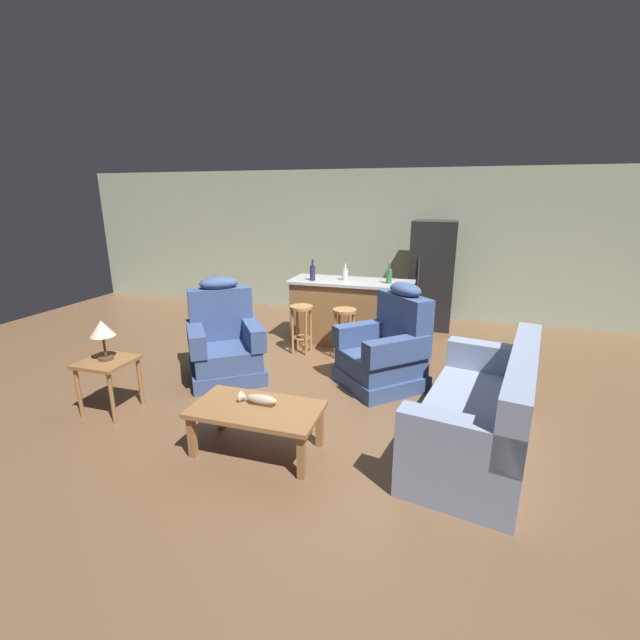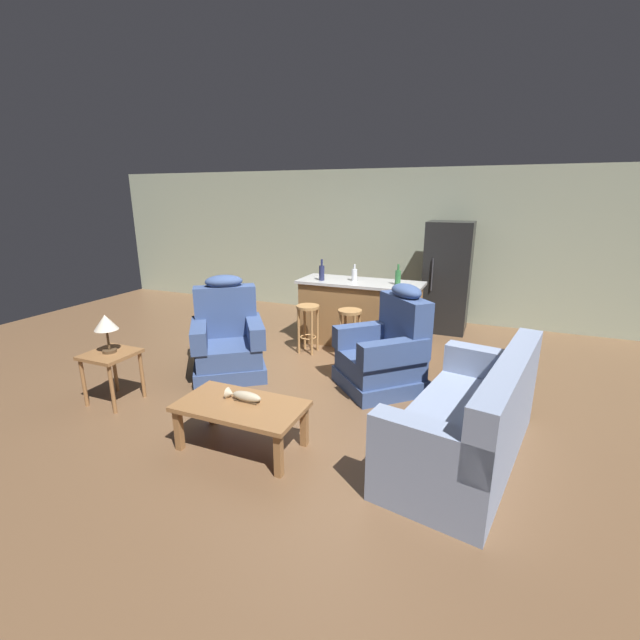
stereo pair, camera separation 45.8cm
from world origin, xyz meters
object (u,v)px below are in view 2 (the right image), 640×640
(recliner_near_island, at_px, (386,352))
(bottle_wine_dark, at_px, (322,272))
(coffee_table, at_px, (241,410))
(kitchen_island, at_px, (360,313))
(bar_stool_middle, at_px, (350,325))
(couch, at_px, (471,422))
(table_lamp, at_px, (106,324))
(refrigerator, at_px, (447,277))
(end_table, at_px, (111,361))
(bar_stool_left, at_px, (308,320))
(fish_figurine, at_px, (243,396))
(bar_stool_right, at_px, (395,330))
(bottle_tall_green, at_px, (398,277))
(bottle_short_amber, at_px, (354,274))
(recliner_near_lamp, at_px, (228,340))

(recliner_near_island, xyz_separation_m, bottle_wine_dark, (-1.29, 1.19, 0.65))
(coffee_table, bearing_deg, kitchen_island, 88.14)
(bar_stool_middle, bearing_deg, couch, -47.30)
(table_lamp, height_order, refrigerator, refrigerator)
(couch, xyz_separation_m, refrigerator, (-0.67, 3.66, 0.54))
(bottle_wine_dark, bearing_deg, end_table, -115.89)
(end_table, relative_size, bar_stool_left, 0.82)
(fish_figurine, relative_size, bar_stool_right, 0.50)
(recliner_near_island, xyz_separation_m, bar_stool_left, (-1.30, 0.71, 0.05))
(bottle_wine_dark, bearing_deg, bar_stool_middle, -38.06)
(couch, bearing_deg, refrigerator, -69.06)
(recliner_near_island, bearing_deg, bottle_tall_green, -125.11)
(bar_stool_right, bearing_deg, bottle_short_amber, 140.67)
(fish_figurine, distance_m, end_table, 1.74)
(fish_figurine, bearing_deg, bar_stool_middle, 85.86)
(bottle_short_amber, height_order, bottle_wine_dark, bottle_wine_dark)
(recliner_near_lamp, height_order, bar_stool_right, recliner_near_lamp)
(fish_figurine, bearing_deg, table_lamp, 174.54)
(recliner_near_lamp, relative_size, bottle_short_amber, 4.97)
(couch, xyz_separation_m, bar_stool_middle, (-1.69, 1.83, 0.13))
(table_lamp, bearing_deg, kitchen_island, 56.73)
(fish_figurine, height_order, table_lamp, table_lamp)
(table_lamp, distance_m, kitchen_island, 3.40)
(recliner_near_island, bearing_deg, table_lamp, -13.96)
(kitchen_island, relative_size, bottle_short_amber, 7.46)
(bottle_tall_green, bearing_deg, bar_stool_left, -151.96)
(recliner_near_lamp, bearing_deg, bottle_wine_dark, 120.99)
(end_table, xyz_separation_m, refrigerator, (2.93, 4.03, 0.42))
(coffee_table, height_order, recliner_near_island, recliner_near_island)
(kitchen_island, bearing_deg, end_table, -123.06)
(couch, relative_size, table_lamp, 4.93)
(bar_stool_middle, relative_size, bottle_tall_green, 2.38)
(refrigerator, relative_size, bottle_short_amber, 7.29)
(table_lamp, bearing_deg, bottle_tall_green, 49.17)
(bar_stool_middle, xyz_separation_m, bottle_short_amber, (-0.16, 0.63, 0.57))
(recliner_near_lamp, bearing_deg, coffee_table, 1.61)
(fish_figurine, distance_m, bottle_wine_dark, 2.93)
(coffee_table, bearing_deg, recliner_near_lamp, 128.00)
(bar_stool_left, bearing_deg, bottle_short_amber, 54.16)
(bar_stool_left, bearing_deg, coffee_table, -79.35)
(end_table, distance_m, bar_stool_left, 2.55)
(bar_stool_right, height_order, bottle_wine_dark, bottle_wine_dark)
(coffee_table, distance_m, bar_stool_left, 2.47)
(bar_stool_left, xyz_separation_m, refrigerator, (1.64, 1.83, 0.41))
(couch, distance_m, bar_stool_middle, 2.49)
(table_lamp, bearing_deg, bottle_wine_dark, 63.88)
(couch, relative_size, recliner_near_island, 1.69)
(fish_figurine, bearing_deg, coffee_table, -80.98)
(coffee_table, xyz_separation_m, bar_stool_left, (-0.46, 2.42, 0.11))
(couch, height_order, bar_stool_right, couch)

